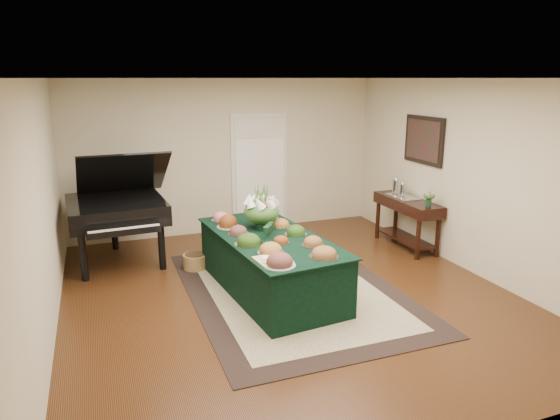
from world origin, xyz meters
name	(u,v)px	position (x,y,z in m)	size (l,w,h in m)	color
ground	(288,294)	(0.00, 0.00, 0.00)	(6.00, 6.00, 0.00)	black
area_rug	(293,290)	(0.10, 0.08, 0.01)	(2.62, 3.67, 0.01)	black
kitchen_doorway	(260,173)	(0.60, 2.97, 1.02)	(1.05, 0.07, 2.10)	silver
buffet_table	(270,264)	(-0.18, 0.18, 0.38)	(1.39, 2.52, 0.75)	black
food_platters	(268,234)	(-0.23, 0.12, 0.80)	(1.05, 2.40, 0.14)	silver
cutting_board	(272,257)	(-0.45, -0.65, 0.78)	(0.39, 0.39, 0.10)	tan
green_goblets	(269,231)	(-0.22, 0.12, 0.84)	(0.20, 0.25, 0.18)	#13311E
floral_centerpiece	(261,207)	(-0.17, 0.55, 1.04)	(0.49, 0.49, 0.49)	#13311E
grand_piano	(117,208)	(-1.95, 1.99, 0.84)	(1.54, 1.72, 1.69)	black
wicker_basket	(195,262)	(-0.95, 1.30, 0.11)	(0.35, 0.35, 0.22)	olive
mahogany_sideboard	(407,210)	(2.50, 1.07, 0.63)	(0.45, 1.37, 0.81)	black
tea_service	(400,189)	(2.50, 1.32, 0.93)	(0.34, 0.58, 0.30)	silver
pink_bouquet	(429,196)	(2.50, 0.54, 0.97)	(0.19, 0.19, 0.24)	#13311E
wall_painting	(424,140)	(2.72, 1.07, 1.75)	(0.05, 0.95, 0.75)	black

